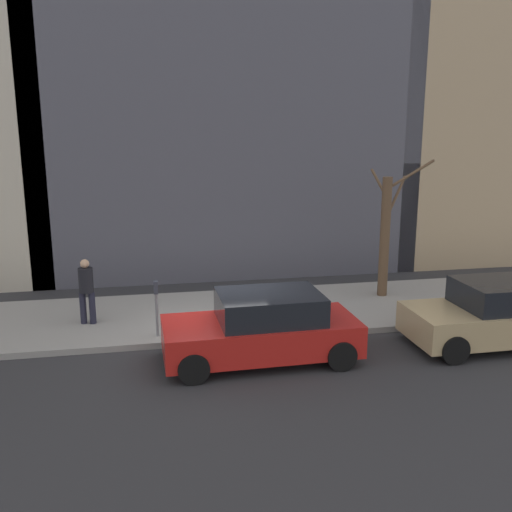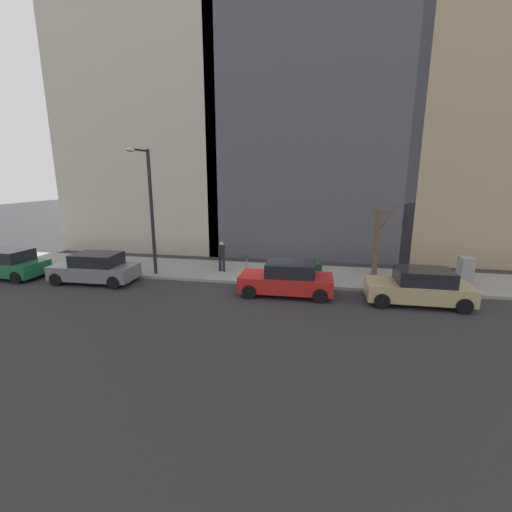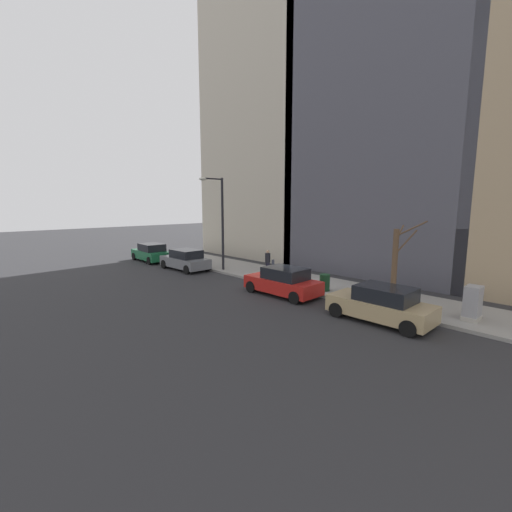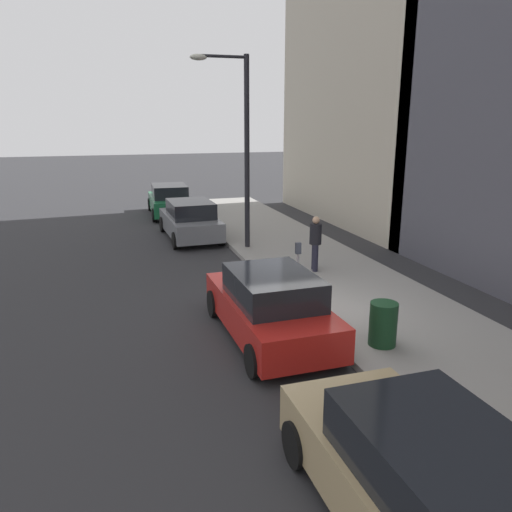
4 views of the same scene
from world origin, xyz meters
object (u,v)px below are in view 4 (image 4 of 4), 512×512
at_px(parking_meter, 298,262).
at_px(streetlamp, 239,137).
at_px(parked_car_red, 270,306).
at_px(trash_bin, 383,324).
at_px(parked_car_green, 170,201).
at_px(parked_car_tan, 426,485).
at_px(pedestrian_near_meter, 315,240).
at_px(parked_car_grey, 190,220).

distance_m(parking_meter, streetlamp, 5.94).
distance_m(parked_car_red, streetlamp, 8.15).
bearing_deg(trash_bin, streetlamp, 94.10).
bearing_deg(streetlamp, parking_meter, -88.12).
xyz_separation_m(parked_car_green, parking_meter, (1.64, -12.83, 0.24)).
height_order(parked_car_tan, parked_car_green, same).
xyz_separation_m(parked_car_red, pedestrian_near_meter, (2.76, 3.93, 0.35)).
bearing_deg(parked_car_grey, parked_car_tan, -91.94).
relative_size(parked_car_red, parked_car_grey, 1.00).
relative_size(parked_car_grey, streetlamp, 0.65).
height_order(trash_bin, pedestrian_near_meter, pedestrian_near_meter).
relative_size(parked_car_grey, pedestrian_near_meter, 2.56).
bearing_deg(trash_bin, parked_car_green, 97.27).
bearing_deg(pedestrian_near_meter, parking_meter, -21.77).
distance_m(parked_car_red, parking_meter, 2.72).
height_order(parked_car_tan, parking_meter, parked_car_tan).
xyz_separation_m(parked_car_red, parking_meter, (1.52, 2.24, 0.24)).
bearing_deg(parked_car_grey, parked_car_green, 89.60).
distance_m(parked_car_grey, parked_car_green, 5.26).
bearing_deg(parking_meter, trash_bin, -82.70).
bearing_deg(parked_car_red, streetlamp, 78.35).
relative_size(parked_car_green, streetlamp, 0.66).
bearing_deg(parked_car_tan, parking_meter, 77.85).
relative_size(parked_car_grey, trash_bin, 4.72).
bearing_deg(parking_meter, parked_car_red, -124.25).
height_order(parked_car_grey, pedestrian_near_meter, pedestrian_near_meter).
bearing_deg(parked_car_red, parking_meter, 54.56).
bearing_deg(parking_meter, parked_car_tan, -101.75).
height_order(parked_car_green, parking_meter, parked_car_green).
xyz_separation_m(parked_car_green, trash_bin, (2.09, -16.34, -0.14)).
distance_m(parked_car_tan, parked_car_green, 20.67).
bearing_deg(streetlamp, parked_car_red, -100.46).
height_order(parked_car_red, parked_car_green, same).
bearing_deg(parking_meter, parked_car_green, 97.27).
bearing_deg(parked_car_tan, parked_car_green, 89.61).
bearing_deg(parked_car_tan, pedestrian_near_meter, 72.84).
height_order(parking_meter, streetlamp, streetlamp).
bearing_deg(pedestrian_near_meter, parked_car_red, -20.65).
bearing_deg(parked_car_red, pedestrian_near_meter, 53.69).
xyz_separation_m(parked_car_red, parked_car_grey, (-0.01, 9.81, 0.00)).
bearing_deg(pedestrian_near_meter, parked_car_grey, -140.34).
relative_size(parked_car_green, pedestrian_near_meter, 2.57).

